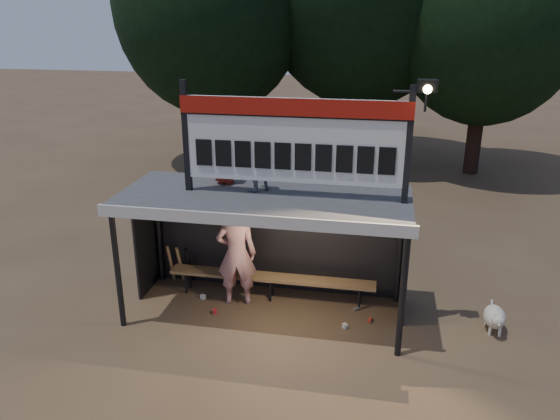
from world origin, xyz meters
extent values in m
plane|color=#4E3A27|center=(0.00, 0.00, 0.00)|extent=(80.00, 80.00, 0.00)
imported|color=silver|center=(-0.60, 0.26, 1.02)|extent=(0.82, 0.62, 2.04)
imported|color=slate|center=(-0.19, 0.18, 2.84)|extent=(0.64, 0.63, 1.04)
imported|color=maroon|center=(-0.83, 0.48, 2.80)|extent=(0.55, 0.45, 0.96)
cube|color=#3F3F42|center=(0.00, 0.00, 2.26)|extent=(5.00, 2.00, 0.12)
cube|color=silver|center=(0.00, -1.02, 2.22)|extent=(5.10, 0.06, 0.20)
cylinder|color=black|center=(-2.40, -0.90, 1.10)|extent=(0.10, 0.10, 2.20)
cylinder|color=black|center=(2.40, -0.90, 1.10)|extent=(0.10, 0.10, 2.20)
cylinder|color=black|center=(-2.40, 0.90, 1.10)|extent=(0.10, 0.10, 2.20)
cylinder|color=black|center=(2.40, 0.90, 1.10)|extent=(0.10, 0.10, 2.20)
cube|color=black|center=(0.00, 1.00, 1.10)|extent=(5.00, 0.04, 2.20)
cube|color=black|center=(-2.50, 0.50, 1.10)|extent=(0.04, 1.00, 2.20)
cube|color=black|center=(2.50, 0.50, 1.10)|extent=(0.04, 1.00, 2.20)
cylinder|color=black|center=(0.00, 1.00, 2.15)|extent=(5.00, 0.06, 0.06)
cube|color=black|center=(-1.35, 0.00, 3.27)|extent=(0.10, 0.10, 1.90)
cube|color=black|center=(2.35, 0.00, 3.27)|extent=(0.10, 0.10, 1.90)
cube|color=silver|center=(0.50, 0.00, 3.27)|extent=(3.80, 0.08, 1.40)
cube|color=#A7150B|center=(0.50, -0.05, 3.83)|extent=(3.80, 0.04, 0.28)
cube|color=black|center=(0.50, -0.06, 3.68)|extent=(3.80, 0.02, 0.03)
cube|color=black|center=(-1.03, -0.05, 3.02)|extent=(0.27, 0.03, 0.45)
cube|color=black|center=(-0.69, -0.05, 3.02)|extent=(0.27, 0.03, 0.45)
cube|color=black|center=(-0.35, -0.05, 3.02)|extent=(0.27, 0.03, 0.45)
cube|color=black|center=(-0.01, -0.05, 3.02)|extent=(0.27, 0.03, 0.45)
cube|color=black|center=(0.33, -0.05, 3.02)|extent=(0.27, 0.03, 0.45)
cube|color=black|center=(0.67, -0.05, 3.02)|extent=(0.27, 0.03, 0.45)
cube|color=black|center=(1.01, -0.05, 3.02)|extent=(0.27, 0.03, 0.45)
cube|color=black|center=(1.35, -0.05, 3.02)|extent=(0.27, 0.03, 0.45)
cube|color=black|center=(1.69, -0.05, 3.02)|extent=(0.27, 0.03, 0.45)
cube|color=black|center=(2.03, -0.05, 3.02)|extent=(0.27, 0.03, 0.45)
cylinder|color=black|center=(2.30, 0.00, 4.12)|extent=(0.50, 0.04, 0.04)
cylinder|color=black|center=(2.55, 0.00, 3.97)|extent=(0.04, 0.04, 0.30)
cube|color=black|center=(2.55, -0.05, 4.22)|extent=(0.30, 0.22, 0.18)
sphere|color=#FFD88C|center=(2.55, -0.14, 4.18)|extent=(0.14, 0.14, 0.14)
cube|color=olive|center=(0.00, 0.55, 0.45)|extent=(4.00, 0.35, 0.06)
cylinder|color=black|center=(-1.70, 0.43, 0.23)|extent=(0.05, 0.05, 0.45)
cylinder|color=black|center=(-1.70, 0.67, 0.23)|extent=(0.05, 0.05, 0.45)
cylinder|color=black|center=(0.00, 0.43, 0.23)|extent=(0.05, 0.05, 0.45)
cylinder|color=black|center=(0.00, 0.67, 0.23)|extent=(0.05, 0.05, 0.45)
cylinder|color=black|center=(1.70, 0.43, 0.23)|extent=(0.05, 0.05, 0.45)
cylinder|color=black|center=(1.70, 0.67, 0.23)|extent=(0.05, 0.05, 0.45)
cylinder|color=#322116|center=(-4.00, 10.00, 1.87)|extent=(0.50, 0.50, 3.74)
ellipsoid|color=black|center=(-4.00, 10.00, 5.53)|extent=(6.46, 6.46, 7.48)
cylinder|color=black|center=(1.00, 11.50, 2.09)|extent=(0.50, 0.50, 4.18)
cylinder|color=black|center=(5.00, 10.50, 1.76)|extent=(0.50, 0.50, 3.52)
ellipsoid|color=black|center=(5.00, 10.50, 5.20)|extent=(6.08, 6.08, 7.04)
ellipsoid|color=beige|center=(4.05, 0.16, 0.27)|extent=(0.36, 0.58, 0.36)
sphere|color=beige|center=(4.05, -0.12, 0.36)|extent=(0.22, 0.22, 0.22)
cone|color=beige|center=(4.05, -0.22, 0.34)|extent=(0.10, 0.10, 0.10)
cone|color=beige|center=(4.00, -0.14, 0.46)|extent=(0.06, 0.06, 0.07)
cone|color=beige|center=(4.10, -0.14, 0.46)|extent=(0.06, 0.06, 0.07)
cylinder|color=beige|center=(3.97, -0.02, 0.09)|extent=(0.05, 0.05, 0.18)
cylinder|color=white|center=(4.13, -0.02, 0.09)|extent=(0.05, 0.05, 0.18)
cylinder|color=beige|center=(3.97, 0.34, 0.09)|extent=(0.05, 0.05, 0.18)
cylinder|color=beige|center=(4.13, 0.34, 0.09)|extent=(0.05, 0.05, 0.18)
cylinder|color=beige|center=(4.05, 0.46, 0.34)|extent=(0.04, 0.16, 0.14)
cylinder|color=#9D7049|center=(-2.15, 0.82, 0.43)|extent=(0.09, 0.27, 0.84)
cylinder|color=#A7804E|center=(-1.95, 0.82, 0.43)|extent=(0.08, 0.30, 0.83)
cylinder|color=black|center=(-1.75, 0.82, 0.43)|extent=(0.07, 0.32, 0.83)
cube|color=red|center=(-0.92, -0.21, 0.04)|extent=(0.10, 0.12, 0.08)
cylinder|color=#B5B5BB|center=(1.66, 0.40, 0.04)|extent=(0.13, 0.13, 0.07)
cube|color=beige|center=(1.50, -0.26, 0.04)|extent=(0.12, 0.12, 0.08)
cylinder|color=red|center=(1.93, 0.04, 0.04)|extent=(0.09, 0.13, 0.07)
cube|color=#BCBDC2|center=(-1.30, 0.27, 0.04)|extent=(0.11, 0.09, 0.08)
camera|label=1|loc=(1.93, -8.68, 5.27)|focal=35.00mm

